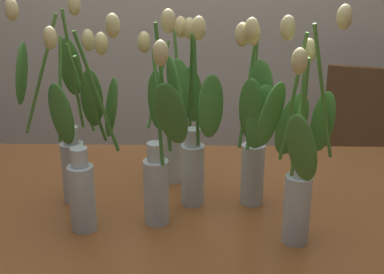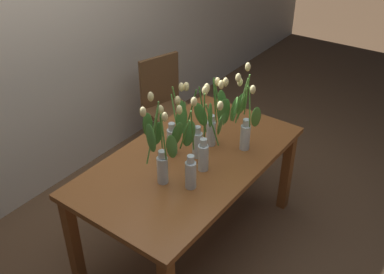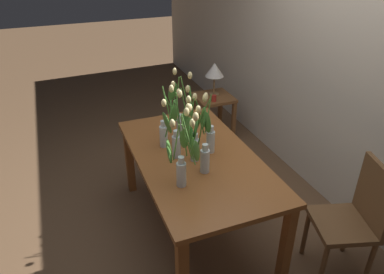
{
  "view_description": "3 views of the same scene",
  "coord_description": "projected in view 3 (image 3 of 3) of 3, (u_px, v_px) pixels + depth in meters",
  "views": [
    {
      "loc": [
        0.08,
        -1.4,
        1.44
      ],
      "look_at": [
        0.04,
        0.04,
        0.92
      ],
      "focal_mm": 48.8,
      "sensor_mm": 36.0,
      "label": 1
    },
    {
      "loc": [
        -1.94,
        -1.45,
        2.47
      ],
      "look_at": [
        -0.07,
        -0.07,
        0.97
      ],
      "focal_mm": 41.95,
      "sensor_mm": 36.0,
      "label": 2
    },
    {
      "loc": [
        2.22,
        -0.91,
        2.26
      ],
      "look_at": [
        0.09,
        -0.07,
        0.97
      ],
      "focal_mm": 33.89,
      "sensor_mm": 36.0,
      "label": 3
    }
  ],
  "objects": [
    {
      "name": "dining_chair",
      "position": [
        355.0,
        216.0,
        2.55
      ],
      "size": [
        0.5,
        0.5,
        0.93
      ],
      "color": "brown",
      "rests_on": "ground"
    },
    {
      "name": "tulip_vase_1",
      "position": [
        167.0,
        127.0,
        2.87
      ],
      "size": [
        0.15,
        0.19,
        0.56
      ],
      "color": "silver",
      "rests_on": "dining_table"
    },
    {
      "name": "tulip_vase_0",
      "position": [
        195.0,
        139.0,
        2.7
      ],
      "size": [
        0.17,
        0.2,
        0.55
      ],
      "color": "silver",
      "rests_on": "dining_table"
    },
    {
      "name": "tulip_vase_3",
      "position": [
        184.0,
        157.0,
        2.4
      ],
      "size": [
        0.23,
        0.24,
        0.58
      ],
      "color": "silver",
      "rests_on": "dining_table"
    },
    {
      "name": "dining_table",
      "position": [
        196.0,
        166.0,
        2.88
      ],
      "size": [
        1.6,
        0.9,
        0.74
      ],
      "color": "brown",
      "rests_on": "ground"
    },
    {
      "name": "tulip_vase_6",
      "position": [
        181.0,
        113.0,
        2.96
      ],
      "size": [
        0.24,
        0.23,
        0.59
      ],
      "color": "silver",
      "rests_on": "dining_table"
    },
    {
      "name": "ground_plane",
      "position": [
        195.0,
        227.0,
        3.19
      ],
      "size": [
        18.0,
        18.0,
        0.0
      ],
      "primitive_type": "plane",
      "color": "brown"
    },
    {
      "name": "pillar_candle",
      "position": [
        214.0,
        98.0,
        4.21
      ],
      "size": [
        0.06,
        0.06,
        0.07
      ],
      "primitive_type": "cylinder",
      "color": "#B72D23",
      "rests_on": "side_table"
    },
    {
      "name": "side_table",
      "position": [
        213.0,
        105.0,
        4.42
      ],
      "size": [
        0.44,
        0.44,
        0.55
      ],
      "color": "brown",
      "rests_on": "ground"
    },
    {
      "name": "tulip_vase_5",
      "position": [
        208.0,
        133.0,
        2.79
      ],
      "size": [
        0.19,
        0.18,
        0.53
      ],
      "color": "silver",
      "rests_on": "dining_table"
    },
    {
      "name": "tulip_vase_4",
      "position": [
        176.0,
        136.0,
        2.72
      ],
      "size": [
        0.14,
        0.23,
        0.57
      ],
      "color": "silver",
      "rests_on": "dining_table"
    },
    {
      "name": "table_lamp",
      "position": [
        214.0,
        71.0,
        4.25
      ],
      "size": [
        0.22,
        0.22,
        0.4
      ],
      "color": "olive",
      "rests_on": "side_table"
    },
    {
      "name": "room_wall_rear",
      "position": [
        352.0,
        60.0,
        2.97
      ],
      "size": [
        9.0,
        0.1,
        2.7
      ],
      "primitive_type": "cube",
      "color": "beige",
      "rests_on": "ground"
    },
    {
      "name": "tulip_vase_2",
      "position": [
        200.0,
        147.0,
        2.54
      ],
      "size": [
        0.12,
        0.17,
        0.55
      ],
      "color": "silver",
      "rests_on": "dining_table"
    }
  ]
}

